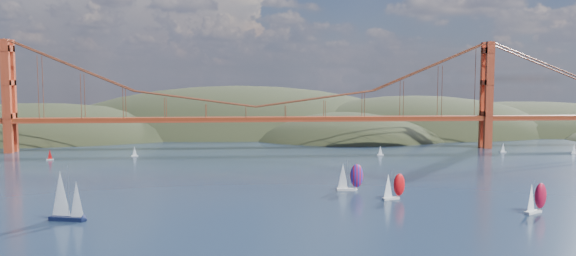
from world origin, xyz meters
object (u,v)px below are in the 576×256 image
at_px(racer_0, 393,186).
at_px(racer_1, 536,197).
at_px(racer_rwb, 349,176).
at_px(sloop_navy, 65,196).

height_order(racer_0, racer_1, racer_1).
distance_m(racer_0, racer_rwb, 17.73).
bearing_deg(sloop_navy, racer_rwb, 36.37).
xyz_separation_m(racer_0, racer_1, (33.60, -19.72, 0.16)).
xyz_separation_m(racer_1, racer_rwb, (-44.25, 33.89, 0.36)).
bearing_deg(racer_rwb, sloop_navy, -151.07).
bearing_deg(racer_1, racer_rwb, 114.94).
relative_size(racer_0, racer_rwb, 0.89).
height_order(racer_0, racer_rwb, racer_rwb).
height_order(sloop_navy, racer_rwb, sloop_navy).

